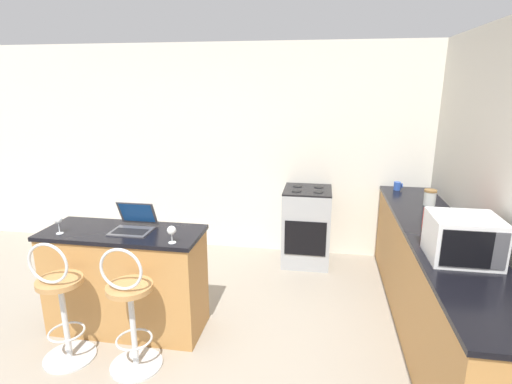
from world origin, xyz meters
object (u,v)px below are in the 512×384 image
Objects in this scene: storage_jar at (430,197)px; toaster at (441,224)px; bar_stool_near at (61,305)px; wine_glass_tall at (58,220)px; bar_stool_far at (130,312)px; microwave at (463,238)px; stove_range at (306,226)px; wine_glass_short at (172,231)px; laptop at (134,223)px; mug_blue at (398,186)px.

toaster is at bearing -97.73° from storage_jar.
wine_glass_tall is at bearing 118.91° from bar_stool_near.
bar_stool_far is 6.57× the size of wine_glass_tall.
toaster is (-0.01, 0.47, -0.06)m from microwave.
storage_jar is (1.25, -0.43, 0.54)m from stove_range.
storage_jar is at bearing 34.64° from bar_stool_far.
storage_jar is (0.12, 0.86, -0.01)m from toaster.
bar_stool_far is 1.00m from wine_glass_tall.
storage_jar is (3.02, 1.70, 0.52)m from bar_stool_near.
stove_range is 5.95× the size of wine_glass_tall.
stove_range is (1.21, 2.13, -0.02)m from bar_stool_far.
bar_stool_near is 0.68m from wine_glass_tall.
wine_glass_short is 0.89× the size of wine_glass_tall.
wine_glass_short is 0.99m from wine_glass_tall.
laptop is 2.89m from storage_jar.
wine_glass_tall is at bearing -171.16° from toaster.
bar_stool_near is 3.00m from microwave.
microwave is at bearing 1.39° from wine_glass_short.
bar_stool_near is 6.36× the size of storage_jar.
bar_stool_near and bar_stool_far have the same top height.
laptop is 3.39× the size of mug_blue.
bar_stool_far is 3.12× the size of laptop.
storage_jar is at bearing -19.16° from stove_range.
toaster reaches higher than stove_range.
mug_blue is (2.01, 1.95, -0.05)m from wine_glass_short.
storage_jar reaches higher than stove_range.
wine_glass_short is (0.43, -0.23, 0.04)m from laptop.
laptop reaches higher than mug_blue.
wine_glass_short is (-2.12, -0.05, -0.06)m from microwave.
wine_glass_tall reaches higher than mug_blue.
wine_glass_short is at bearing 53.69° from bar_stool_far.
bar_stool_near is at bearing -158.49° from wine_glass_short.
microwave reaches higher than wine_glass_tall.
stove_range is at bearing 160.84° from storage_jar.
stove_range is (1.40, 1.59, -0.52)m from laptop.
stove_range is 1.16m from mug_blue.
wine_glass_short is (-0.98, -1.81, 0.56)m from stove_range.
laptop is at bearing -173.46° from toaster.
mug_blue is (2.24, 2.27, 0.49)m from bar_stool_far.
stove_range is at bearing -172.38° from mug_blue.
microwave is 3.11m from wine_glass_tall.
mug_blue is (1.03, 0.14, 0.51)m from stove_range.
bar_stool_near is 3.47× the size of toaster.
wine_glass_tall is (-0.76, 0.35, 0.55)m from bar_stool_far.
microwave is at bearing -88.26° from toaster.
storage_jar is at bearing 85.56° from microwave.
wine_glass_tall is (-3.11, -0.02, -0.04)m from microwave.
bar_stool_far is 3.47× the size of toaster.
microwave is at bearing -3.93° from laptop.
bar_stool_near is 0.82m from laptop.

